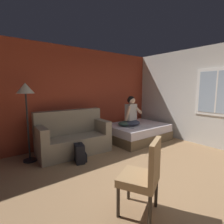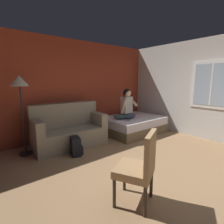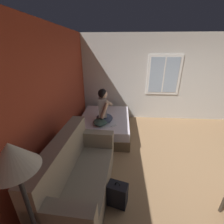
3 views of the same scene
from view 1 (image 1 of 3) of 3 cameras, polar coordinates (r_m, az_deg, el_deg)
name	(u,v)px [view 1 (image 1 of 3)]	position (r m, az deg, el deg)	size (l,w,h in m)	color
ground_plane	(173,184)	(3.32, 19.39, -21.28)	(40.00, 40.00, 0.00)	#93704C
wall_back_accent	(83,96)	(5.23, -9.37, 5.12)	(9.86, 0.16, 2.70)	#993823
bed	(136,132)	(5.49, 7.99, -6.50)	(1.80, 1.39, 0.48)	brown
couch	(73,137)	(4.46, -12.72, -7.92)	(1.74, 0.92, 1.04)	gray
side_chair	(144,174)	(2.34, 10.40, -19.29)	(0.62, 0.62, 0.98)	#382D23
person_seated	(131,114)	(5.21, 6.35, -0.52)	(0.56, 0.49, 0.88)	#383D51
backpack	(80,154)	(3.91, -10.44, -13.24)	(0.29, 0.34, 0.46)	black
throw_pillow	(126,123)	(5.18, 4.53, -3.76)	(0.48, 0.36, 0.14)	#385147
cell_phone	(131,128)	(4.89, 6.33, -5.27)	(0.07, 0.14, 0.01)	#B7B7BC
floor_lamp	(26,96)	(4.08, -26.33, 4.74)	(0.36, 0.36, 1.70)	black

